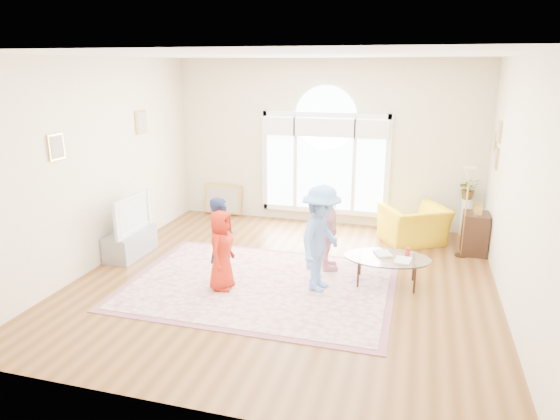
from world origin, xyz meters
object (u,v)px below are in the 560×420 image
(tv_console, at_px, (131,243))
(coffee_table, at_px, (387,258))
(television, at_px, (128,213))
(armchair, at_px, (414,225))
(area_rug, at_px, (260,284))

(tv_console, distance_m, coffee_table, 4.20)
(tv_console, xyz_separation_m, television, (0.01, -0.00, 0.52))
(tv_console, xyz_separation_m, armchair, (4.53, 1.90, 0.13))
(area_rug, relative_size, tv_console, 3.60)
(television, bearing_deg, tv_console, 180.00)
(area_rug, bearing_deg, armchair, 49.62)
(tv_console, relative_size, television, 0.93)
(area_rug, relative_size, coffee_table, 2.84)
(tv_console, relative_size, coffee_table, 0.79)
(area_rug, bearing_deg, tv_console, 167.37)
(tv_console, distance_m, armchair, 4.92)
(television, relative_size, coffee_table, 0.85)
(area_rug, bearing_deg, television, 167.33)
(tv_console, bearing_deg, television, -0.00)
(tv_console, xyz_separation_m, coffee_table, (4.20, -0.01, 0.19))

